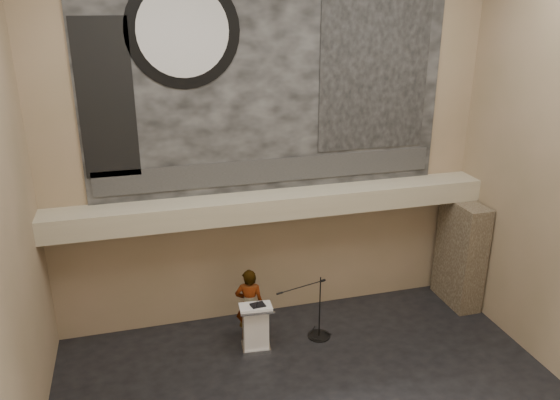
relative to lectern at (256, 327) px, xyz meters
name	(u,v)px	position (x,y,z in m)	size (l,w,h in m)	color
wall_back	(271,144)	(0.74, 1.49, 3.70)	(10.00, 0.02, 8.50)	#877656
wall_front	(490,357)	(0.74, -6.51, 3.70)	(10.00, 0.02, 8.50)	#877656
soffit	(275,204)	(0.74, 1.09, 2.40)	(10.00, 0.80, 0.50)	tan
sprinkler_left	(205,224)	(-0.86, 1.04, 2.12)	(0.04, 0.04, 0.06)	#B2893D
sprinkler_right	(354,209)	(2.64, 1.04, 2.12)	(0.04, 0.04, 0.06)	#B2893D
banner	(270,78)	(0.74, 1.46, 5.15)	(8.00, 0.05, 5.00)	black
banner_text_strip	(271,171)	(0.74, 1.42, 3.10)	(7.76, 0.02, 0.55)	#2B2B2B
banner_clock_rim	(183,31)	(-1.06, 1.42, 6.15)	(2.30, 2.30, 0.02)	black
banner_clock_face	(183,31)	(-1.06, 1.40, 6.15)	(1.84, 1.84, 0.02)	silver
banner_building_print	(375,70)	(3.14, 1.42, 5.25)	(2.60, 0.02, 3.60)	black
banner_brick_print	(106,100)	(-2.66, 1.42, 4.85)	(1.10, 0.02, 3.20)	black
stone_pier	(460,253)	(5.39, 0.64, 0.80)	(0.60, 1.40, 2.70)	#45392B
lectern	(256,327)	(0.00, 0.00, 0.00)	(0.74, 0.56, 1.13)	silver
binder	(258,305)	(0.05, -0.05, 0.56)	(0.30, 0.24, 0.04)	black
papers	(248,307)	(-0.17, -0.03, 0.55)	(0.22, 0.30, 0.01)	silver
speaker_person	(249,305)	(-0.04, 0.42, 0.32)	(0.64, 0.42, 1.74)	white
mic_stand	(318,329)	(1.47, 0.06, -0.34)	(1.33, 0.55, 1.53)	black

